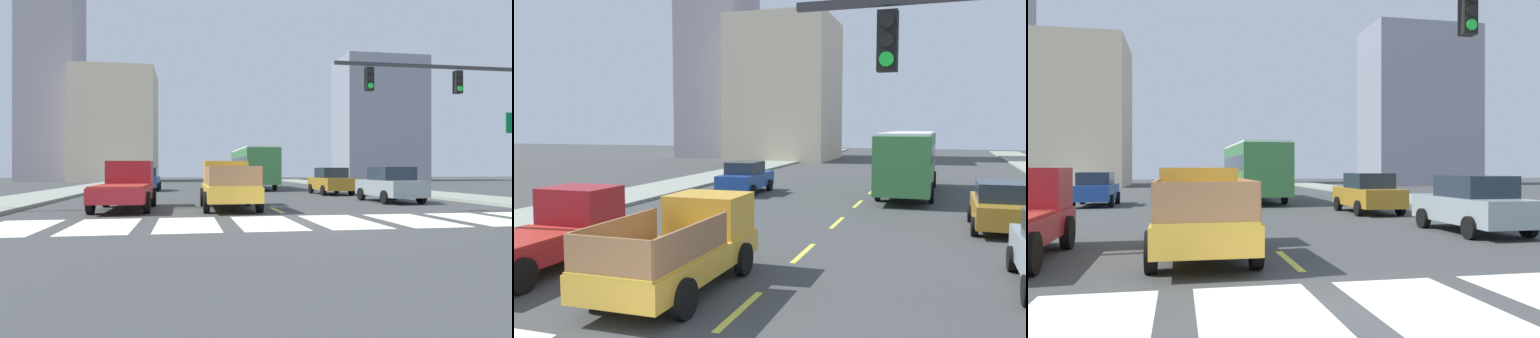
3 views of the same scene
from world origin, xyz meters
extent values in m
cube|color=gray|center=(-11.57, 18.00, 0.07)|extent=(3.50, 110.00, 0.15)
cube|color=#D2D144|center=(0.00, 4.00, 0.00)|extent=(0.16, 2.40, 0.01)
cube|color=#D2D144|center=(0.00, 9.00, 0.00)|extent=(0.16, 2.40, 0.01)
cube|color=#D2D144|center=(0.00, 14.00, 0.00)|extent=(0.16, 2.40, 0.01)
cube|color=#D2D144|center=(0.00, 19.00, 0.00)|extent=(0.16, 2.40, 0.01)
cube|color=#D2D144|center=(0.00, 24.00, 0.00)|extent=(0.16, 2.40, 0.01)
cube|color=#D2D144|center=(0.00, 29.00, 0.00)|extent=(0.16, 2.40, 0.01)
cube|color=#D2D144|center=(0.00, 34.00, 0.00)|extent=(0.16, 2.40, 0.01)
cube|color=#D2D144|center=(0.00, 39.00, 0.00)|extent=(0.16, 2.40, 0.01)
cube|color=gold|center=(-1.81, 4.79, 0.68)|extent=(1.96, 5.20, 0.56)
cube|color=gold|center=(-1.81, 6.49, 1.46)|extent=(1.84, 1.60, 1.00)
cube|color=#19232D|center=(-1.81, 6.93, 1.64)|extent=(1.72, 0.08, 0.56)
cube|color=gold|center=(-1.81, 3.84, 0.99)|extent=(1.84, 3.30, 0.06)
cylinder|color=black|center=(-2.79, 6.35, 0.40)|extent=(0.22, 0.80, 0.80)
cylinder|color=black|center=(-0.83, 6.35, 0.40)|extent=(0.22, 0.80, 0.80)
cylinder|color=black|center=(-2.79, 3.23, 0.40)|extent=(0.22, 0.80, 0.80)
cylinder|color=black|center=(-0.83, 3.23, 0.40)|extent=(0.22, 0.80, 0.80)
cube|color=#946541|center=(-2.71, 3.84, 1.37)|extent=(0.06, 3.17, 0.70)
cube|color=#946541|center=(-0.90, 3.84, 1.37)|extent=(0.06, 3.17, 0.70)
cube|color=#946541|center=(-1.81, 2.25, 1.37)|extent=(1.80, 0.06, 0.70)
cube|color=maroon|center=(-5.89, 5.03, 0.68)|extent=(1.96, 5.20, 0.56)
cube|color=maroon|center=(-5.89, 6.73, 1.46)|extent=(1.84, 1.60, 1.00)
cube|color=#19232D|center=(-5.89, 7.17, 1.64)|extent=(1.72, 0.08, 0.56)
cylinder|color=black|center=(-6.87, 6.59, 0.40)|extent=(0.22, 0.80, 0.80)
cylinder|color=black|center=(-4.91, 6.59, 0.40)|extent=(0.22, 0.80, 0.80)
cylinder|color=black|center=(-4.91, 3.47, 0.40)|extent=(0.22, 0.80, 0.80)
cube|color=#36743D|center=(2.01, 23.29, 1.85)|extent=(2.50, 10.80, 2.70)
cube|color=#19232D|center=(2.01, 23.29, 2.20)|extent=(2.52, 9.94, 0.80)
cube|color=silver|center=(2.01, 23.29, 3.26)|extent=(2.40, 10.37, 0.12)
cylinder|color=black|center=(0.76, 26.63, 0.50)|extent=(0.22, 1.00, 1.00)
cylinder|color=black|center=(3.26, 26.63, 0.50)|extent=(0.22, 1.00, 1.00)
cylinder|color=black|center=(0.76, 20.32, 0.50)|extent=(0.22, 1.00, 1.00)
cylinder|color=black|center=(3.26, 20.32, 0.50)|extent=(0.22, 1.00, 1.00)
cube|color=navy|center=(-6.44, 21.13, 0.70)|extent=(1.80, 4.40, 0.76)
cube|color=#1E2833|center=(-6.44, 20.98, 1.40)|extent=(1.58, 2.11, 0.64)
cylinder|color=black|center=(-7.34, 22.50, 0.32)|extent=(0.22, 0.64, 0.64)
cylinder|color=black|center=(-5.54, 22.50, 0.32)|extent=(0.22, 0.64, 0.64)
cylinder|color=black|center=(-7.34, 19.77, 0.32)|extent=(0.22, 0.64, 0.64)
cylinder|color=black|center=(-5.54, 19.77, 0.32)|extent=(0.22, 0.64, 0.64)
cube|color=#A27522|center=(5.71, 14.41, 0.70)|extent=(1.80, 4.40, 0.76)
cube|color=#1E2833|center=(5.71, 14.26, 1.40)|extent=(1.58, 2.11, 0.64)
cylinder|color=black|center=(4.81, 15.77, 0.32)|extent=(0.22, 0.64, 0.64)
cylinder|color=black|center=(6.61, 15.77, 0.32)|extent=(0.22, 0.64, 0.64)
cylinder|color=black|center=(4.81, 13.04, 0.32)|extent=(0.22, 0.64, 0.64)
cylinder|color=black|center=(5.49, 8.81, 0.32)|extent=(0.22, 0.64, 0.64)
cube|color=black|center=(3.00, 2.11, 4.85)|extent=(0.28, 0.24, 0.84)
cylinder|color=black|center=(3.00, 1.98, 5.11)|extent=(0.20, 0.04, 0.20)
cylinder|color=black|center=(3.00, 1.98, 4.85)|extent=(0.20, 0.04, 0.20)
cylinder|color=green|center=(3.00, 1.98, 4.59)|extent=(0.20, 0.04, 0.20)
cube|color=beige|center=(-12.81, 49.84, 7.53)|extent=(10.46, 10.96, 15.06)
camera|label=1|loc=(-3.55, -12.85, 1.58)|focal=30.88mm
camera|label=2|loc=(3.78, -5.49, 3.68)|focal=36.89mm
camera|label=3|loc=(-2.28, -6.56, 1.97)|focal=36.02mm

